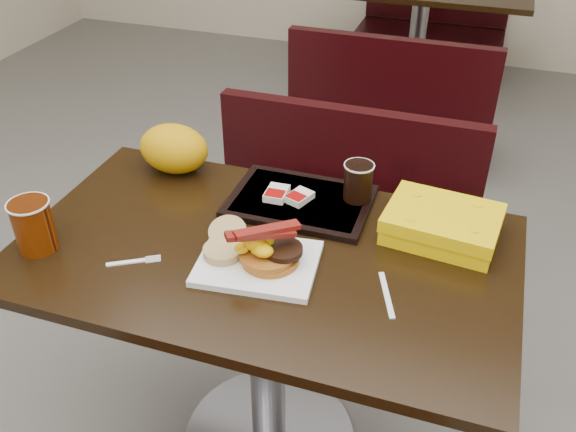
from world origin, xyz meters
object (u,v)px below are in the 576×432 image
(knife, at_px, (387,295))
(bench_near_n, at_px, (333,223))
(coffee_cup_far, at_px, (358,182))
(paper_bag, at_px, (174,149))
(hashbrown_sleeve_right, at_px, (299,197))
(fork, at_px, (126,262))
(pancake_stack, at_px, (270,256))
(hashbrown_sleeve_left, at_px, (277,193))
(tray, at_px, (300,201))
(table_near, at_px, (267,357))
(platter, at_px, (258,263))
(clamshell, at_px, (442,224))
(table_far, at_px, (416,48))
(bench_far_s, at_px, (394,95))
(coffee_cup_near, at_px, (34,226))
(bench_far_n, at_px, (432,17))

(knife, bearing_deg, bench_near_n, -178.38)
(coffee_cup_far, bearing_deg, paper_bag, 179.19)
(hashbrown_sleeve_right, relative_size, paper_bag, 0.35)
(fork, bearing_deg, paper_bag, 70.83)
(pancake_stack, xyz_separation_m, hashbrown_sleeve_left, (-0.08, 0.26, -0.00))
(tray, distance_m, hashbrown_sleeve_left, 0.07)
(tray, bearing_deg, table_near, -96.00)
(platter, distance_m, pancake_stack, 0.04)
(tray, height_order, hashbrown_sleeve_right, hashbrown_sleeve_right)
(clamshell, xyz_separation_m, paper_bag, (-0.77, 0.08, 0.03))
(bench_near_n, xyz_separation_m, table_far, (0.00, 1.90, 0.02))
(table_far, height_order, clamshell, clamshell)
(fork, height_order, hashbrown_sleeve_left, hashbrown_sleeve_left)
(platter, bearing_deg, table_near, 90.60)
(bench_far_s, distance_m, platter, 2.00)
(coffee_cup_near, relative_size, coffee_cup_far, 1.26)
(paper_bag, bearing_deg, table_near, -36.24)
(bench_near_n, xyz_separation_m, knife, (0.31, -0.77, 0.39))
(bench_far_n, bearing_deg, paper_bag, -97.08)
(platter, relative_size, knife, 1.83)
(bench_far_n, distance_m, coffee_cup_near, 3.53)
(hashbrown_sleeve_right, distance_m, coffee_cup_far, 0.16)
(platter, distance_m, tray, 0.28)
(bench_far_n, bearing_deg, table_far, -90.00)
(table_near, bearing_deg, bench_far_n, 90.00)
(pancake_stack, xyz_separation_m, coffee_cup_near, (-0.56, -0.11, 0.03))
(table_far, xyz_separation_m, bench_far_s, (0.00, -0.70, -0.02))
(coffee_cup_near, distance_m, hashbrown_sleeve_left, 0.61)
(tray, xyz_separation_m, hashbrown_sleeve_right, (-0.00, -0.01, 0.02))
(coffee_cup_near, bearing_deg, tray, 35.26)
(bench_far_n, height_order, platter, platter)
(table_near, xyz_separation_m, coffee_cup_near, (-0.52, -0.17, 0.44))
(pancake_stack, bearing_deg, coffee_cup_near, -168.75)
(bench_near_n, distance_m, table_far, 1.90)
(table_near, height_order, coffee_cup_near, coffee_cup_near)
(bench_near_n, relative_size, tray, 2.69)
(table_near, xyz_separation_m, bench_near_n, (0.00, 0.70, -0.02))
(hashbrown_sleeve_right, xyz_separation_m, clamshell, (0.37, -0.02, 0.01))
(platter, height_order, knife, platter)
(bench_near_n, height_order, bench_far_n, same)
(bench_near_n, distance_m, pancake_stack, 0.86)
(table_near, height_order, paper_bag, paper_bag)
(table_near, xyz_separation_m, tray, (0.02, 0.22, 0.38))
(knife, distance_m, hashbrown_sleeve_right, 0.40)
(table_far, xyz_separation_m, clamshell, (0.40, -2.41, 0.41))
(platter, bearing_deg, table_far, 83.90)
(hashbrown_sleeve_left, height_order, coffee_cup_far, coffee_cup_far)
(fork, bearing_deg, table_far, 53.48)
(bench_near_n, relative_size, table_far, 0.83)
(table_near, bearing_deg, coffee_cup_far, 58.41)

